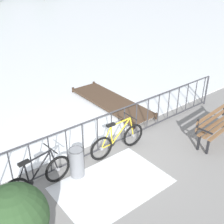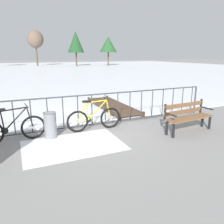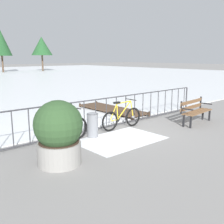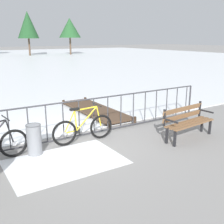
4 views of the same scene
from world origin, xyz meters
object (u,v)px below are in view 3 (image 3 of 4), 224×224
Objects in this scene: bicycle_near_railing at (122,118)px; trash_bin at (93,125)px; bicycle_second at (64,130)px; park_bench at (195,109)px; planter_with_shrub at (59,133)px.

trash_bin is at bearing -175.45° from bicycle_near_railing.
bicycle_near_railing is 2.30m from bicycle_second.
park_bench is at bearing -16.15° from trash_bin.
trash_bin is (1.86, 1.19, -0.37)m from planter_with_shrub.
trash_bin is at bearing 163.85° from park_bench.
bicycle_second reaches higher than park_bench.
trash_bin is (0.97, -0.05, 0.00)m from bicycle_second.
bicycle_near_railing and bicycle_second have the same top height.
bicycle_near_railing reaches higher than trash_bin.
bicycle_near_railing is at bearing 1.36° from bicycle_second.
bicycle_near_railing is at bearing 4.55° from trash_bin.
planter_with_shrub reaches higher than bicycle_near_railing.
planter_with_shrub is at bearing -179.28° from park_bench.
planter_with_shrub is at bearing -157.93° from bicycle_near_railing.
bicycle_near_railing is 1.00× the size of bicycle_second.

